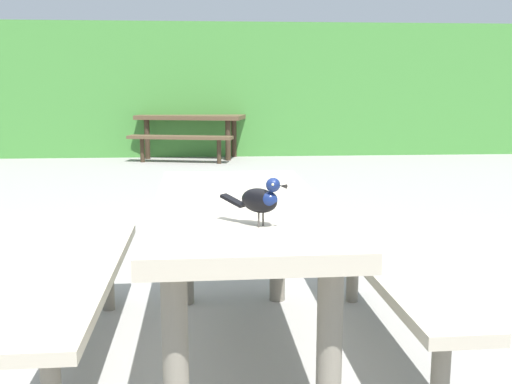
% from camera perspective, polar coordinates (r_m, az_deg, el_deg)
% --- Properties ---
extents(ground_plane, '(60.00, 60.00, 0.00)m').
position_cam_1_polar(ground_plane, '(3.09, -7.22, -13.72)').
color(ground_plane, gray).
extents(hedge_wall, '(28.00, 1.79, 2.31)m').
position_cam_1_polar(hedge_wall, '(11.34, -5.31, 9.71)').
color(hedge_wall, '#428438').
rests_on(hedge_wall, ground).
extents(picnic_table_foreground, '(1.71, 1.81, 0.74)m').
position_cam_1_polar(picnic_table_foreground, '(2.71, -1.59, -4.60)').
color(picnic_table_foreground, '#B2A893').
rests_on(picnic_table_foreground, ground).
extents(bird_grackle, '(0.24, 0.20, 0.18)m').
position_cam_1_polar(bird_grackle, '(2.15, 0.54, -0.66)').
color(bird_grackle, black).
rests_on(bird_grackle, picnic_table_foreground).
extents(picnic_table_mid_left, '(2.05, 2.02, 0.74)m').
position_cam_1_polar(picnic_table_mid_left, '(10.36, -6.24, 6.33)').
color(picnic_table_mid_left, brown).
rests_on(picnic_table_mid_left, ground).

